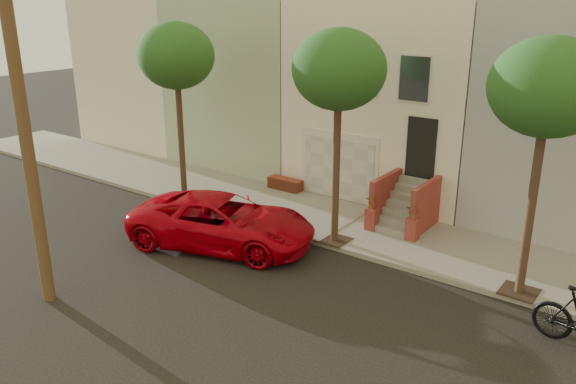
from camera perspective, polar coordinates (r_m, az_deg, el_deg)
The scene contains 8 objects.
ground at distance 15.61m, azimuth -6.33°, elevation -8.97°, with size 90.00×90.00×0.00m, color black.
sidewalk at distance 19.46m, azimuth 4.33°, elevation -2.86°, with size 40.00×3.70×0.15m, color gray.
house_row at distance 23.54m, azimuth 12.27°, elevation 9.61°, with size 33.10×11.70×7.00m.
tree_left at distance 20.57m, azimuth -10.98°, elevation 12.95°, with size 2.70×2.57×6.30m.
tree_mid at distance 16.45m, azimuth 5.04°, elevation 11.80°, with size 2.70×2.57×6.30m.
tree_right at distance 14.40m, azimuth 24.28°, elevation 9.23°, with size 2.70×2.57×6.30m.
utility_pole at distance 7.30m, azimuth 22.93°, elevation 0.82°, with size 23.60×1.22×10.00m.
pickup_truck at distance 17.56m, azimuth -6.50°, elevation -2.92°, with size 2.59×5.62×1.56m, color #B40211.
Camera 1 is at (9.50, -10.04, 7.26)m, focal length 36.05 mm.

